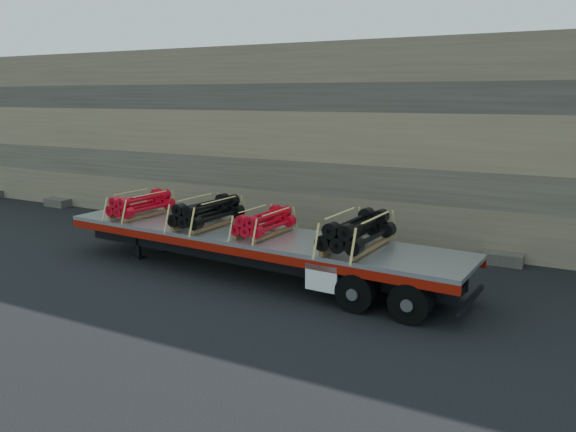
% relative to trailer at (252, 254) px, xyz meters
% --- Properties ---
extents(ground, '(120.00, 120.00, 0.00)m').
position_rel_trailer_xyz_m(ground, '(-0.61, -0.14, -0.63)').
color(ground, black).
rests_on(ground, ground).
extents(rock_wall, '(44.00, 3.00, 7.00)m').
position_rel_trailer_xyz_m(rock_wall, '(-0.61, 6.36, 2.87)').
color(rock_wall, '#7A6B54').
rests_on(rock_wall, ground).
extents(trailer, '(12.82, 3.22, 1.27)m').
position_rel_trailer_xyz_m(trailer, '(0.00, 0.00, 0.00)').
color(trailer, '#B5B7BD').
rests_on(trailer, ground).
extents(bundle_front, '(1.18, 2.16, 0.74)m').
position_rel_trailer_xyz_m(bundle_front, '(-4.43, 0.28, 1.01)').
color(bundle_front, red).
rests_on(bundle_front, trailer).
extents(bundle_midfront, '(1.29, 2.36, 0.81)m').
position_rel_trailer_xyz_m(bundle_midfront, '(-1.64, 0.10, 1.04)').
color(bundle_midfront, black).
rests_on(bundle_midfront, trailer).
extents(bundle_midrear, '(1.09, 1.99, 0.69)m').
position_rel_trailer_xyz_m(bundle_midrear, '(0.44, -0.03, 0.98)').
color(bundle_midrear, red).
rests_on(bundle_midrear, trailer).
extents(bundle_rear, '(1.35, 2.48, 0.85)m').
position_rel_trailer_xyz_m(bundle_rear, '(3.33, -0.21, 1.06)').
color(bundle_rear, black).
rests_on(bundle_rear, trailer).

